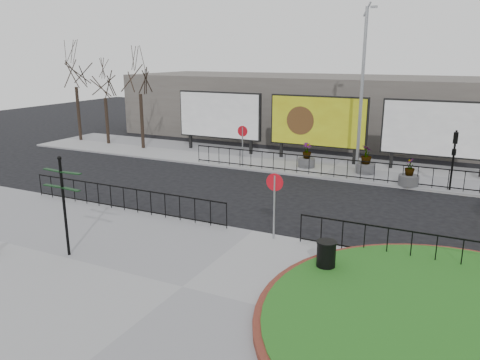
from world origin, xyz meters
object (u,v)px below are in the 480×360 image
Objects in this scene: fingerpost_sign at (63,196)px; planter_a at (307,159)px; billboard_mid at (318,122)px; planter_c at (409,176)px; litter_bin at (326,257)px; planter_b at (366,163)px; lamp_post at (362,89)px.

planter_a is at bearing 84.17° from fingerpost_sign.
planter_c is at bearing -30.65° from billboard_mid.
litter_bin is 13.35m from planter_b.
lamp_post is (3.01, -1.97, 2.23)m from billboard_mid.
litter_bin is at bearing -95.10° from planter_c.
planter_a is at bearing 110.60° from litter_bin.
fingerpost_sign is (-3.17, -17.74, -0.42)m from billboard_mid.
planter_b is at bearing 0.00° from planter_a.
billboard_mid is at bearing 146.75° from lamp_post.
billboard_mid is 1.82× the size of fingerpost_sign.
lamp_post is 6.28× the size of planter_a.
billboard_mid is at bearing 90.00° from planter_a.
billboard_mid is 4.34× the size of planter_c.
billboard_mid is 3.85× the size of planter_b.
planter_a is (3.17, 15.77, -1.55)m from fingerpost_sign.
fingerpost_sign is 3.30× the size of litter_bin.
litter_bin is (1.98, -13.27, -4.18)m from lamp_post.
planter_a is at bearing 165.13° from planter_c.
fingerpost_sign is (-6.18, -15.77, -2.65)m from lamp_post.
fingerpost_sign is at bearing -101.38° from planter_a.
billboard_mid is 2.79m from planter_a.
planter_a is (-0.00, -1.97, -1.97)m from billboard_mid.
fingerpost_sign is at bearing -162.96° from litter_bin.
billboard_mid is at bearing 108.12° from litter_bin.
planter_b is 1.13× the size of planter_c.
fingerpost_sign reaches higher than planter_c.
fingerpost_sign is 16.97m from planter_c.
litter_bin is at bearing -81.51° from lamp_post.
planter_c is (6.03, -1.60, -0.03)m from planter_a.
litter_bin is 0.70× the size of planter_a.
lamp_post is 2.71× the size of fingerpost_sign.
billboard_mid reaches higher than litter_bin.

